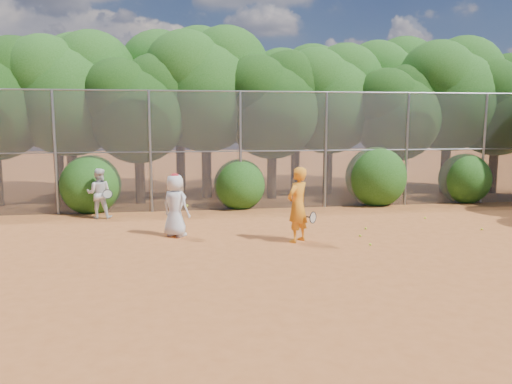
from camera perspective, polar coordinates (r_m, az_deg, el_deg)
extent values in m
plane|color=#AA5826|center=(11.66, 6.79, -7.00)|extent=(80.00, 80.00, 0.00)
cylinder|color=gray|center=(17.32, -21.97, 4.16)|extent=(0.09, 0.09, 4.00)
cylinder|color=gray|center=(16.89, -11.99, 4.49)|extent=(0.09, 0.09, 4.00)
cylinder|color=gray|center=(16.99, -1.80, 4.69)|extent=(0.09, 0.09, 4.00)
cylinder|color=gray|center=(17.61, 7.97, 4.74)|extent=(0.09, 0.09, 4.00)
cylinder|color=gray|center=(18.69, 16.84, 4.66)|extent=(0.09, 0.09, 4.00)
cylinder|color=gray|center=(20.17, 24.58, 4.51)|extent=(0.09, 0.09, 4.00)
cylinder|color=gray|center=(17.13, 1.55, 11.41)|extent=(20.00, 0.05, 0.05)
cylinder|color=gray|center=(17.14, 1.53, 4.72)|extent=(20.00, 0.04, 0.04)
cube|color=slate|center=(17.14, 1.53, 4.72)|extent=(20.00, 0.02, 4.00)
sphere|color=black|center=(20.09, -25.73, 11.50)|extent=(3.05, 3.05, 3.05)
cylinder|color=black|center=(19.81, -20.23, 2.55)|extent=(0.38, 0.38, 2.52)
sphere|color=#1C4D13|center=(19.74, -20.59, 9.69)|extent=(4.03, 4.03, 4.03)
sphere|color=#1C4D13|center=(20.05, -18.19, 12.66)|extent=(3.23, 3.23, 3.23)
sphere|color=#1C4D13|center=(19.65, -22.95, 11.94)|extent=(3.02, 3.02, 3.02)
cylinder|color=black|center=(18.79, -13.13, 2.02)|extent=(0.36, 0.36, 2.17)
sphere|color=black|center=(18.69, -13.35, 8.51)|extent=(3.47, 3.47, 3.47)
sphere|color=black|center=(19.02, -11.23, 11.19)|extent=(2.78, 2.78, 2.78)
sphere|color=black|center=(18.51, -15.39, 10.60)|extent=(2.60, 2.60, 2.60)
cylinder|color=black|center=(19.74, -5.67, 3.20)|extent=(0.39, 0.39, 2.66)
sphere|color=#1C4D13|center=(19.68, -5.78, 10.78)|extent=(4.26, 4.26, 4.26)
sphere|color=#1C4D13|center=(20.24, -3.42, 13.76)|extent=(3.40, 3.40, 3.40)
sphere|color=#1C4D13|center=(19.39, -8.03, 13.30)|extent=(3.19, 3.19, 3.19)
cylinder|color=black|center=(19.46, 1.81, 2.59)|extent=(0.37, 0.37, 2.27)
sphere|color=black|center=(19.36, 1.84, 9.17)|extent=(3.64, 3.64, 3.64)
sphere|color=black|center=(19.90, 3.76, 11.76)|extent=(2.91, 2.91, 2.91)
sphere|color=black|center=(19.01, 0.08, 11.39)|extent=(2.73, 2.73, 2.73)
cylinder|color=black|center=(20.82, 8.20, 3.13)|extent=(0.38, 0.38, 2.45)
sphere|color=#1C4D13|center=(20.74, 8.33, 9.75)|extent=(3.92, 3.92, 3.92)
sphere|color=#1C4D13|center=(21.41, 10.13, 12.29)|extent=(3.14, 3.14, 3.14)
sphere|color=#1C4D13|center=(20.31, 6.74, 12.03)|extent=(2.94, 2.94, 2.94)
cylinder|color=black|center=(20.78, 15.61, 2.41)|extent=(0.36, 0.36, 2.10)
sphere|color=black|center=(20.68, 15.83, 8.09)|extent=(3.36, 3.36, 3.36)
sphere|color=black|center=(21.29, 17.21, 10.30)|extent=(2.69, 2.69, 2.69)
sphere|color=black|center=(20.23, 14.67, 10.04)|extent=(2.52, 2.52, 2.52)
cylinder|color=black|center=(22.43, 20.84, 3.22)|extent=(0.39, 0.39, 2.59)
sphere|color=#1C4D13|center=(22.37, 21.18, 9.70)|extent=(4.14, 4.14, 4.14)
sphere|color=#1C4D13|center=(23.20, 22.61, 12.12)|extent=(3.32, 3.32, 3.32)
sphere|color=#1C4D13|center=(21.79, 20.02, 12.00)|extent=(3.11, 3.11, 3.11)
cylinder|color=black|center=(23.24, 25.48, 2.76)|extent=(0.37, 0.37, 2.31)
sphere|color=black|center=(23.17, 25.83, 8.34)|extent=(3.70, 3.70, 3.70)
sphere|color=black|center=(23.92, 26.95, 10.46)|extent=(2.96, 2.96, 2.96)
sphere|color=black|center=(22.60, 24.98, 10.29)|extent=(2.77, 2.77, 2.77)
cylinder|color=black|center=(22.26, -21.60, 3.19)|extent=(0.39, 0.39, 2.62)
sphere|color=#1C4D13|center=(22.21, -21.96, 9.81)|extent=(4.20, 4.20, 4.20)
sphere|color=#1C4D13|center=(22.51, -19.73, 12.57)|extent=(3.36, 3.36, 3.36)
sphere|color=#1C4D13|center=(22.12, -24.16, 11.88)|extent=(3.15, 3.15, 3.15)
cylinder|color=black|center=(21.90, -8.61, 3.83)|extent=(0.40, 0.40, 2.80)
sphere|color=#1C4D13|center=(21.86, -8.77, 11.02)|extent=(4.48, 4.48, 4.48)
sphere|color=#1C4D13|center=(22.41, -6.48, 13.86)|extent=(3.58, 3.58, 3.58)
sphere|color=#1C4D13|center=(21.60, -10.96, 13.38)|extent=(3.36, 3.36, 3.36)
cylinder|color=black|center=(22.09, 4.50, 3.57)|extent=(0.38, 0.38, 2.52)
sphere|color=#1C4D13|center=(22.03, 4.58, 9.99)|extent=(4.03, 4.03, 4.03)
sphere|color=#1C4D13|center=(22.67, 6.40, 12.46)|extent=(3.23, 3.23, 3.23)
sphere|color=#1C4D13|center=(21.62, 2.93, 12.17)|extent=(3.02, 3.02, 3.02)
cylinder|color=black|center=(24.08, 14.68, 3.96)|extent=(0.40, 0.40, 2.73)
sphere|color=#1C4D13|center=(24.04, 14.92, 10.33)|extent=(4.37, 4.37, 4.37)
sphere|color=#1C4D13|center=(24.86, 16.49, 12.72)|extent=(3.49, 3.49, 3.49)
sphere|color=#1C4D13|center=(23.49, 13.57, 12.57)|extent=(3.28, 3.28, 3.28)
sphere|color=#1C4D13|center=(17.51, -18.39, 1.09)|extent=(2.00, 2.00, 2.00)
sphere|color=#1C4D13|center=(17.39, -1.91, 1.13)|extent=(1.80, 1.80, 1.80)
sphere|color=#1C4D13|center=(18.63, 13.55, 2.00)|extent=(2.20, 2.20, 2.20)
sphere|color=#1C4D13|center=(20.23, 22.75, 1.64)|extent=(1.90, 1.90, 1.90)
imported|color=orange|center=(12.54, 4.77, -1.46)|extent=(0.82, 0.80, 1.90)
torus|color=black|center=(12.48, 6.53, -2.92)|extent=(0.24, 0.22, 0.30)
cylinder|color=black|center=(12.60, 5.69, -2.81)|extent=(0.21, 0.23, 0.04)
imported|color=silver|center=(13.27, -9.19, -1.53)|extent=(0.96, 0.92, 1.65)
ellipsoid|color=red|center=(13.16, -9.27, 1.84)|extent=(0.22, 0.22, 0.13)
sphere|color=#C2D326|center=(13.07, -7.89, -1.55)|extent=(0.07, 0.07, 0.07)
imported|color=silver|center=(16.29, -17.51, -0.15)|extent=(0.79, 0.63, 1.57)
torus|color=black|center=(15.95, -16.60, -0.22)|extent=(0.32, 0.18, 0.29)
cylinder|color=black|center=(16.17, -16.58, -0.42)|extent=(0.06, 0.27, 0.14)
sphere|color=#C2D326|center=(14.38, 12.43, -4.08)|extent=(0.07, 0.07, 0.07)
sphere|color=#C2D326|center=(13.46, 11.82, -4.90)|extent=(0.07, 0.07, 0.07)
sphere|color=#C2D326|center=(15.31, 24.41, -3.89)|extent=(0.07, 0.07, 0.07)
sphere|color=#C2D326|center=(12.59, 12.94, -5.86)|extent=(0.07, 0.07, 0.07)
sphere|color=#C2D326|center=(16.39, 18.76, -2.82)|extent=(0.07, 0.07, 0.07)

